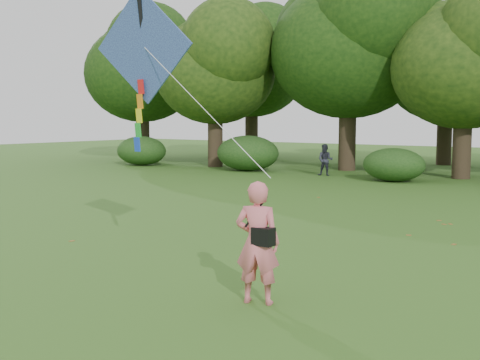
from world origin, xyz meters
The scene contains 7 objects.
ground centered at (0.00, 0.00, 0.00)m, with size 100.00×100.00×0.00m, color #265114.
man_kite_flyer centered at (0.59, -0.26, 0.90)m, with size 0.65×0.43×1.79m, color #E66C76.
bystander_left centered at (-7.52, 17.66, 0.74)m, with size 0.72×0.56×1.48m, color #2A2B38.
crossbody_bag centered at (0.71, -0.29, 1.01)m, with size 0.43×0.20×0.71m.
flying_kite centered at (-2.33, 0.47, 3.89)m, with size 4.20×1.02×3.12m.
shrub_band centered at (-0.72, 17.60, 0.86)m, with size 39.15×3.22×1.88m.
fallen_leaves centered at (0.02, 6.05, 0.01)m, with size 10.28×13.70×0.01m.
Camera 1 is at (5.31, -7.39, 2.69)m, focal length 45.00 mm.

